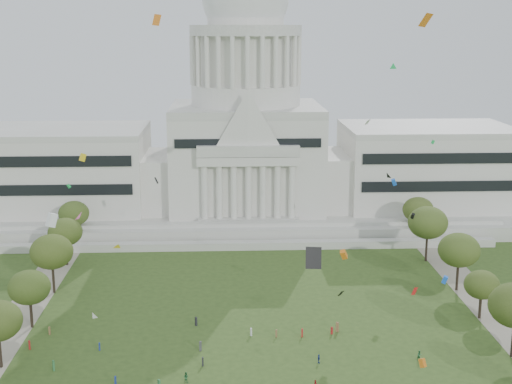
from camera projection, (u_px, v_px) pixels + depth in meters
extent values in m
cube|color=#BBB9B0|center=(246.00, 210.00, 218.77)|extent=(160.00, 60.00, 4.00)
cube|color=#BBB9B0|center=(250.00, 245.00, 186.90)|extent=(130.00, 3.00, 2.00)
cube|color=#BBB9B0|center=(249.00, 231.00, 194.34)|extent=(140.00, 3.00, 5.00)
cube|color=silver|center=(62.00, 171.00, 212.51)|extent=(50.00, 34.00, 22.00)
cube|color=silver|center=(426.00, 168.00, 217.17)|extent=(50.00, 34.00, 22.00)
cube|color=silver|center=(156.00, 181.00, 212.44)|extent=(12.00, 26.00, 16.00)
cube|color=silver|center=(336.00, 179.00, 214.72)|extent=(12.00, 26.00, 16.00)
cube|color=silver|center=(246.00, 159.00, 214.16)|extent=(44.00, 38.00, 28.00)
cube|color=silver|center=(248.00, 161.00, 193.98)|extent=(28.00, 3.00, 2.40)
cube|color=black|center=(48.00, 176.00, 195.32)|extent=(46.00, 0.40, 11.00)
cube|color=black|center=(443.00, 172.00, 199.98)|extent=(46.00, 0.40, 11.00)
cylinder|color=silver|center=(246.00, 95.00, 209.75)|extent=(32.00, 32.00, 6.00)
cylinder|color=silver|center=(246.00, 60.00, 207.47)|extent=(28.00, 28.00, 14.00)
cylinder|color=#BBB9B0|center=(246.00, 30.00, 205.54)|extent=(32.40, 32.40, 3.00)
cylinder|color=silver|center=(246.00, 11.00, 204.29)|extent=(22.00, 22.00, 8.00)
cube|color=gray|center=(6.00, 336.00, 134.50)|extent=(8.00, 160.00, 0.04)
cube|color=gray|center=(505.00, 327.00, 138.56)|extent=(8.00, 160.00, 0.04)
cylinder|color=black|center=(0.00, 352.00, 121.65)|extent=(0.56, 0.56, 5.47)
cylinder|color=black|center=(31.00, 315.00, 137.88)|extent=(0.56, 0.56, 5.27)
ellipsoid|color=#304915|center=(29.00, 287.00, 136.60)|extent=(8.12, 8.12, 6.65)
cylinder|color=black|center=(480.00, 307.00, 142.26)|extent=(0.56, 0.56, 4.56)
ellipsoid|color=#3A4C1A|center=(482.00, 285.00, 141.16)|extent=(7.01, 7.01, 5.74)
cylinder|color=black|center=(53.00, 280.00, 155.79)|extent=(0.56, 0.56, 6.03)
ellipsoid|color=#384B16|center=(52.00, 252.00, 154.34)|extent=(9.29, 9.29, 7.60)
cylinder|color=black|center=(457.00, 277.00, 157.25)|extent=(0.56, 0.56, 5.97)
ellipsoid|color=#3A501A|center=(459.00, 250.00, 155.81)|extent=(9.19, 9.19, 7.52)
cylinder|color=black|center=(67.00, 254.00, 173.90)|extent=(0.56, 0.56, 5.41)
ellipsoid|color=#3A4D19|center=(65.00, 232.00, 172.60)|extent=(8.33, 8.33, 6.81)
cylinder|color=black|center=(426.00, 249.00, 176.75)|extent=(0.56, 0.56, 6.37)
ellipsoid|color=#3D521D|center=(428.00, 223.00, 175.22)|extent=(9.82, 9.82, 8.03)
cylinder|color=black|center=(75.00, 234.00, 191.48)|extent=(0.56, 0.56, 5.32)
ellipsoid|color=#334B18|center=(74.00, 213.00, 190.19)|extent=(8.19, 8.19, 6.70)
cylinder|color=black|center=(417.00, 230.00, 194.41)|extent=(0.56, 0.56, 5.47)
ellipsoid|color=#3F4E1D|center=(418.00, 210.00, 193.09)|extent=(8.42, 8.42, 6.89)
imported|color=#33723F|center=(419.00, 355.00, 124.61)|extent=(1.02, 0.85, 1.81)
imported|color=#33723F|center=(186.00, 377.00, 116.89)|extent=(1.02, 0.84, 1.81)
imported|color=navy|center=(319.00, 359.00, 123.58)|extent=(0.59, 0.99, 1.62)
cube|color=#B21E1E|center=(332.00, 331.00, 135.20)|extent=(0.45, 0.43, 1.45)
cube|color=navy|center=(115.00, 381.00, 115.94)|extent=(0.26, 0.42, 1.57)
cube|color=navy|center=(100.00, 347.00, 128.46)|extent=(0.27, 0.40, 1.45)
cube|color=#26262B|center=(196.00, 321.00, 138.98)|extent=(0.53, 0.56, 1.80)
cube|color=#B21E1E|center=(29.00, 345.00, 128.86)|extent=(0.43, 0.51, 1.65)
cube|color=olive|center=(337.00, 327.00, 136.22)|extent=(0.60, 0.52, 1.94)
cube|color=#B21E1E|center=(302.00, 333.00, 133.97)|extent=(0.32, 0.46, 1.63)
cube|color=#4C4C51|center=(200.00, 346.00, 128.21)|extent=(0.44, 0.55, 1.80)
cube|color=#26262B|center=(203.00, 362.00, 122.50)|extent=(0.30, 0.45, 1.60)
cube|color=olive|center=(276.00, 333.00, 133.90)|extent=(0.37, 0.45, 1.48)
cube|color=silver|center=(251.00, 332.00, 134.45)|extent=(0.37, 0.47, 1.55)
cube|color=#33723F|center=(54.00, 366.00, 120.81)|extent=(0.49, 0.58, 1.87)
cube|color=olive|center=(50.00, 331.00, 135.02)|extent=(0.29, 0.44, 1.58)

